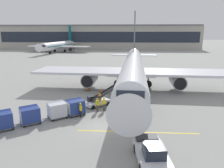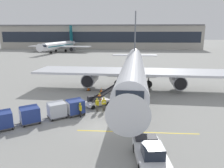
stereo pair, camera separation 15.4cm
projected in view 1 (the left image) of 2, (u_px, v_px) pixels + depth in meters
The scene contains 18 objects.
ground_plane at pixel (103, 127), 21.78m from camera, with size 600.00×600.00×0.00m, color gray.
parked_airplane at pixel (133, 69), 36.02m from camera, with size 33.89×43.33×14.49m.
belt_loader at pixel (99, 100), 28.21m from camera, with size 4.93×4.54×2.60m.
baggage_cart_lead at pixel (75, 107), 25.01m from camera, with size 2.68×2.47×1.91m.
baggage_cart_second at pixel (57, 110), 24.04m from camera, with size 2.68×2.47×1.91m.
baggage_cart_third at pixel (30, 115), 22.55m from camera, with size 2.68×2.47×1.91m.
baggage_cart_fourth at pixel (2, 120), 21.15m from camera, with size 2.68×2.47×1.91m.
pushback_tug at pixel (151, 153), 15.68m from camera, with size 2.55×4.59×1.83m.
ground_crew_by_loader at pixel (97, 104), 25.98m from camera, with size 0.45×0.43×1.74m.
ground_crew_by_carts at pixel (81, 109), 24.21m from camera, with size 0.40×0.51×1.74m.
ground_crew_marshaller at pixel (104, 103), 26.30m from camera, with size 0.56×0.33×1.74m.
ground_crew_wingwalker at pixel (100, 98), 28.15m from camera, with size 0.56×0.33×1.74m.
safety_cone_engine_keepout at pixel (88, 88), 35.77m from camera, with size 0.71×0.71×0.79m.
safety_cone_wingtip at pixel (101, 90), 34.81m from camera, with size 0.61×0.61×0.69m.
apron_guidance_line_lead_in at pixel (134, 90), 36.05m from camera, with size 0.20×110.00×0.01m.
apron_guidance_line_stop_bar at pixel (138, 132), 20.76m from camera, with size 12.00×0.20×0.01m.
terminal_building at pixel (100, 37), 134.18m from camera, with size 122.08×20.45×14.38m.
distant_airplane at pixel (59, 45), 107.66m from camera, with size 32.31×41.46×13.77m.
Camera 1 is at (2.21, -20.01, 9.50)m, focal length 33.80 mm.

